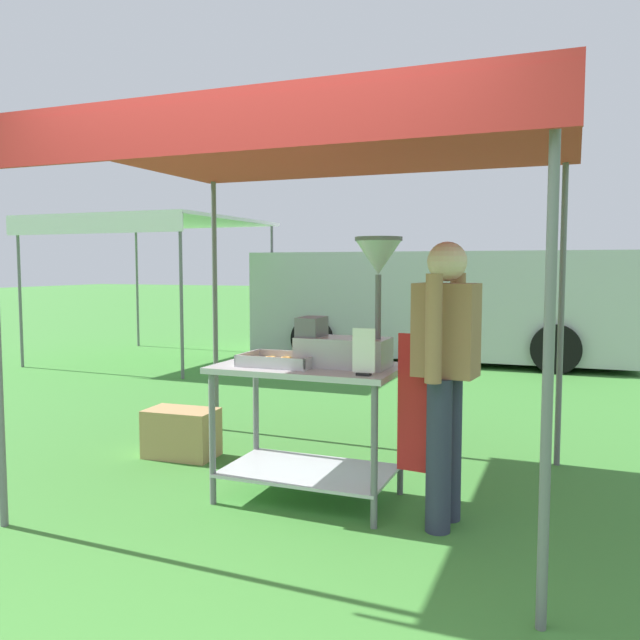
{
  "coord_description": "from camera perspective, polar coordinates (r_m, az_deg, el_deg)",
  "views": [
    {
      "loc": [
        1.46,
        -2.58,
        1.48
      ],
      "look_at": [
        -0.08,
        1.34,
        1.13
      ],
      "focal_mm": 36.59,
      "sensor_mm": 36.0,
      "label": 1
    }
  ],
  "objects": [
    {
      "name": "menu_sign",
      "position": [
        3.69,
        3.85,
        -3.09
      ],
      "size": [
        0.13,
        0.05,
        0.27
      ],
      "color": "black",
      "rests_on": "donut_cart"
    },
    {
      "name": "vendor",
      "position": [
        3.73,
        10.82,
        -4.17
      ],
      "size": [
        0.46,
        0.54,
        1.61
      ],
      "color": "#2D3347",
      "rests_on": "ground"
    },
    {
      "name": "stall_canopy",
      "position": [
        4.18,
        -0.53,
        14.55
      ],
      "size": [
        3.1,
        2.56,
        2.26
      ],
      "color": "slate",
      "rests_on": "ground"
    },
    {
      "name": "ground_plane",
      "position": [
        8.83,
        11.62,
        -4.97
      ],
      "size": [
        70.0,
        70.0,
        0.0
      ],
      "primitive_type": "plane",
      "color": "#3D7F33"
    },
    {
      "name": "van_silver",
      "position": [
        10.59,
        10.4,
        1.43
      ],
      "size": [
        5.81,
        2.19,
        1.69
      ],
      "color": "#BCBCC1",
      "rests_on": "ground"
    },
    {
      "name": "supply_crate",
      "position": [
        5.23,
        -12.02,
        -9.64
      ],
      "size": [
        0.56,
        0.36,
        0.37
      ],
      "color": "tan",
      "rests_on": "ground"
    },
    {
      "name": "neighbour_tent",
      "position": [
        10.52,
        -14.48,
        8.14
      ],
      "size": [
        2.95,
        2.93,
        2.19
      ],
      "color": "slate",
      "rests_on": "ground"
    },
    {
      "name": "donut_fryer",
      "position": [
        3.97,
        2.88,
        0.18
      ],
      "size": [
        0.64,
        0.28,
        0.79
      ],
      "color": "#B7B7BC",
      "rests_on": "donut_cart"
    },
    {
      "name": "donut_cart",
      "position": [
        4.13,
        -1.02,
        -7.44
      ],
      "size": [
        1.14,
        0.69,
        0.86
      ],
      "color": "#B7B7BC",
      "rests_on": "ground"
    },
    {
      "name": "donut_tray",
      "position": [
        4.08,
        -3.5,
        -3.67
      ],
      "size": [
        0.47,
        0.34,
        0.07
      ],
      "color": "#B7B7BC",
      "rests_on": "donut_cart"
    }
  ]
}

